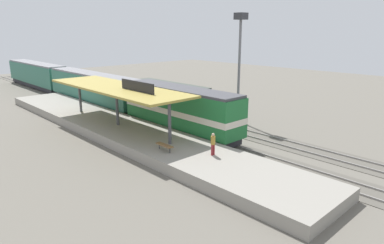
{
  "coord_description": "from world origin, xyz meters",
  "views": [
    {
      "loc": [
        -21.47,
        -28.52,
        9.89
      ],
      "look_at": [
        -1.38,
        -7.22,
        2.0
      ],
      "focal_mm": 31.81,
      "sensor_mm": 36.0,
      "label": 1
    }
  ],
  "objects_px": {
    "locomotive": "(180,109)",
    "passenger_carriage_front": "(92,88)",
    "passenger_carriage_rear": "(36,74)",
    "person_waiting": "(213,143)",
    "platform_bench": "(164,145)",
    "freight_car": "(169,97)",
    "light_mast": "(240,45)"
  },
  "relations": [
    {
      "from": "locomotive",
      "to": "passenger_carriage_front",
      "type": "bearing_deg",
      "value": 90.0
    },
    {
      "from": "locomotive",
      "to": "passenger_carriage_rear",
      "type": "height_order",
      "value": "locomotive"
    },
    {
      "from": "person_waiting",
      "to": "passenger_carriage_front",
      "type": "bearing_deg",
      "value": 81.41
    },
    {
      "from": "platform_bench",
      "to": "person_waiting",
      "type": "distance_m",
      "value": 3.84
    },
    {
      "from": "platform_bench",
      "to": "freight_car",
      "type": "height_order",
      "value": "freight_car"
    },
    {
      "from": "passenger_carriage_front",
      "to": "freight_car",
      "type": "relative_size",
      "value": 1.67
    },
    {
      "from": "locomotive",
      "to": "passenger_carriage_rear",
      "type": "distance_m",
      "value": 38.8
    },
    {
      "from": "person_waiting",
      "to": "passenger_carriage_rear",
      "type": "bearing_deg",
      "value": 85.19
    },
    {
      "from": "platform_bench",
      "to": "locomotive",
      "type": "xyz_separation_m",
      "value": [
        6.0,
        4.99,
        1.07
      ]
    },
    {
      "from": "light_mast",
      "to": "person_waiting",
      "type": "height_order",
      "value": "light_mast"
    },
    {
      "from": "passenger_carriage_rear",
      "to": "person_waiting",
      "type": "xyz_separation_m",
      "value": [
        -3.96,
        -47.0,
        -0.46
      ]
    },
    {
      "from": "light_mast",
      "to": "freight_car",
      "type": "bearing_deg",
      "value": 111.37
    },
    {
      "from": "passenger_carriage_front",
      "to": "passenger_carriage_rear",
      "type": "xyz_separation_m",
      "value": [
        0.0,
        20.8,
        0.0
      ]
    },
    {
      "from": "freight_car",
      "to": "person_waiting",
      "type": "xyz_separation_m",
      "value": [
        -8.56,
        -15.43,
        -0.12
      ]
    },
    {
      "from": "passenger_carriage_rear",
      "to": "light_mast",
      "type": "height_order",
      "value": "light_mast"
    },
    {
      "from": "platform_bench",
      "to": "passenger_carriage_rear",
      "type": "distance_m",
      "value": 44.21
    },
    {
      "from": "passenger_carriage_front",
      "to": "freight_car",
      "type": "bearing_deg",
      "value": -66.86
    },
    {
      "from": "platform_bench",
      "to": "passenger_carriage_rear",
      "type": "relative_size",
      "value": 0.08
    },
    {
      "from": "light_mast",
      "to": "passenger_carriage_front",
      "type": "bearing_deg",
      "value": 112.38
    },
    {
      "from": "platform_bench",
      "to": "light_mast",
      "type": "bearing_deg",
      "value": 16.35
    },
    {
      "from": "passenger_carriage_front",
      "to": "freight_car",
      "type": "xyz_separation_m",
      "value": [
        4.6,
        -10.77,
        -0.34
      ]
    },
    {
      "from": "passenger_carriage_rear",
      "to": "person_waiting",
      "type": "distance_m",
      "value": 47.17
    },
    {
      "from": "passenger_carriage_front",
      "to": "light_mast",
      "type": "xyz_separation_m",
      "value": [
        7.8,
        -18.94,
        6.08
      ]
    },
    {
      "from": "light_mast",
      "to": "person_waiting",
      "type": "distance_m",
      "value": 15.29
    },
    {
      "from": "passenger_carriage_front",
      "to": "passenger_carriage_rear",
      "type": "height_order",
      "value": "same"
    },
    {
      "from": "freight_car",
      "to": "light_mast",
      "type": "height_order",
      "value": "light_mast"
    },
    {
      "from": "freight_car",
      "to": "person_waiting",
      "type": "bearing_deg",
      "value": -119.0
    },
    {
      "from": "locomotive",
      "to": "light_mast",
      "type": "relative_size",
      "value": 1.23
    },
    {
      "from": "platform_bench",
      "to": "locomotive",
      "type": "height_order",
      "value": "locomotive"
    },
    {
      "from": "locomotive",
      "to": "freight_car",
      "type": "relative_size",
      "value": 1.2
    },
    {
      "from": "person_waiting",
      "to": "locomotive",
      "type": "bearing_deg",
      "value": 64.25
    },
    {
      "from": "locomotive",
      "to": "person_waiting",
      "type": "distance_m",
      "value": 9.12
    }
  ]
}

